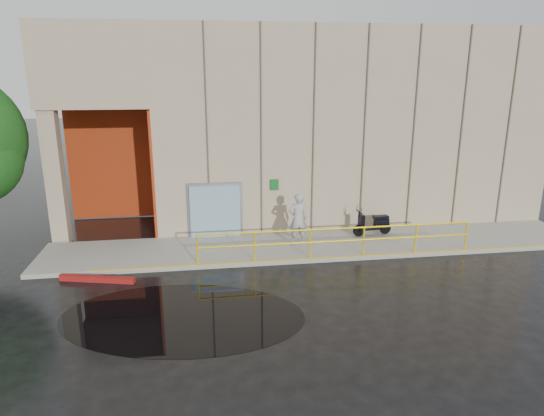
# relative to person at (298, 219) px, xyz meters

# --- Properties ---
(ground) EXTENTS (120.00, 120.00, 0.00)m
(ground) POSITION_rel_person_xyz_m (-3.16, -4.55, -1.12)
(ground) COLOR black
(ground) RESTS_ON ground
(sidewalk) EXTENTS (20.00, 3.00, 0.15)m
(sidewalk) POSITION_rel_person_xyz_m (0.84, -0.05, -1.04)
(sidewalk) COLOR gray
(sidewalk) RESTS_ON ground
(building) EXTENTS (20.00, 10.17, 8.00)m
(building) POSITION_rel_person_xyz_m (1.94, 6.43, 3.09)
(building) COLOR tan
(building) RESTS_ON ground
(guardrail) EXTENTS (9.56, 0.06, 1.03)m
(guardrail) POSITION_rel_person_xyz_m (1.09, -1.40, -0.44)
(guardrail) COLOR yellow
(guardrail) RESTS_ON sidewalk
(person) EXTENTS (0.74, 0.51, 1.94)m
(person) POSITION_rel_person_xyz_m (0.00, 0.00, 0.00)
(person) COLOR #9E9FA3
(person) RESTS_ON sidewalk
(scooter) EXTENTS (1.60, 0.67, 1.21)m
(scooter) POSITION_rel_person_xyz_m (3.09, 0.59, -0.27)
(scooter) COLOR black
(scooter) RESTS_ON sidewalk
(red_curb) EXTENTS (2.37, 0.78, 0.18)m
(red_curb) POSITION_rel_person_xyz_m (-6.76, -2.05, -1.03)
(red_curb) COLOR maroon
(red_curb) RESTS_ON ground
(puddle) EXTENTS (7.13, 5.10, 0.01)m
(puddle) POSITION_rel_person_xyz_m (-4.06, -4.71, -1.11)
(puddle) COLOR black
(puddle) RESTS_ON ground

